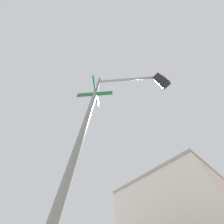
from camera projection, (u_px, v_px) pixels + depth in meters
The scene contains 1 object.
traffic_signal_near at pixel (129, 93), 3.44m from camera, with size 2.25×2.20×5.96m.
Camera 1 is at (-5.54, -7.49, 0.95)m, focal length 18.58 mm.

